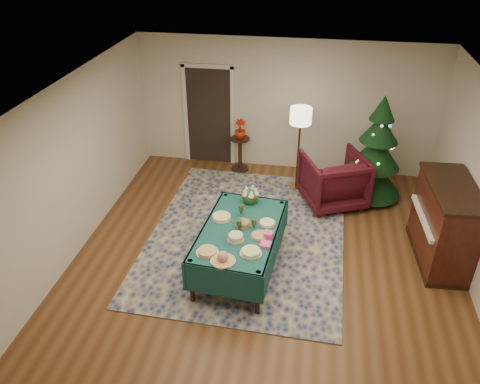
% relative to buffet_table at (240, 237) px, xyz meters
% --- Properties ---
extents(room_shell, '(7.00, 7.00, 7.00)m').
position_rel_buffet_table_xyz_m(room_shell, '(0.36, -0.03, 0.75)').
color(room_shell, '#593319').
rests_on(room_shell, ground).
extents(doorway, '(1.08, 0.04, 2.16)m').
position_rel_buffet_table_xyz_m(doorway, '(-1.24, 3.45, 0.50)').
color(doorway, black).
rests_on(doorway, ground).
extents(rug, '(3.31, 4.28, 0.02)m').
position_rel_buffet_table_xyz_m(rug, '(-0.02, 0.87, -0.59)').
color(rug, '#14214C').
rests_on(rug, ground).
extents(buffet_table, '(1.28, 2.00, 0.74)m').
position_rel_buffet_table_xyz_m(buffet_table, '(0.00, 0.00, 0.00)').
color(buffet_table, black).
rests_on(buffet_table, ground).
extents(platter_0, '(0.31, 0.31, 0.05)m').
position_rel_buffet_table_xyz_m(platter_0, '(-0.35, -0.62, 0.17)').
color(platter_0, silver).
rests_on(platter_0, buffet_table).
extents(platter_1, '(0.34, 0.34, 0.16)m').
position_rel_buffet_table_xyz_m(platter_1, '(-0.10, -0.77, 0.21)').
color(platter_1, silver).
rests_on(platter_1, buffet_table).
extents(platter_2, '(0.30, 0.30, 0.06)m').
position_rel_buffet_table_xyz_m(platter_2, '(0.24, -0.55, 0.18)').
color(platter_2, silver).
rests_on(platter_2, buffet_table).
extents(platter_3, '(0.24, 0.24, 0.10)m').
position_rel_buffet_table_xyz_m(platter_3, '(-0.01, -0.28, 0.20)').
color(platter_3, silver).
rests_on(platter_3, buffet_table).
extents(platter_4, '(0.28, 0.28, 0.04)m').
position_rel_buffet_table_xyz_m(platter_4, '(0.31, -0.14, 0.17)').
color(platter_4, silver).
rests_on(platter_4, buffet_table).
extents(platter_5, '(0.32, 0.32, 0.05)m').
position_rel_buffet_table_xyz_m(platter_5, '(-0.32, 0.22, 0.17)').
color(platter_5, silver).
rests_on(platter_5, buffet_table).
extents(platter_6, '(0.24, 0.24, 0.07)m').
position_rel_buffet_table_xyz_m(platter_6, '(0.03, 0.09, 0.18)').
color(platter_6, silver).
rests_on(platter_6, buffet_table).
extents(platter_7, '(0.26, 0.26, 0.04)m').
position_rel_buffet_table_xyz_m(platter_7, '(0.38, 0.19, 0.17)').
color(platter_7, silver).
rests_on(platter_7, buffet_table).
extents(goblet_0, '(0.08, 0.08, 0.17)m').
position_rel_buffet_table_xyz_m(goblet_0, '(-0.05, 0.37, 0.24)').
color(goblet_0, '#2D471E').
rests_on(goblet_0, buffet_table).
extents(goblet_1, '(0.08, 0.08, 0.17)m').
position_rel_buffet_table_xyz_m(goblet_1, '(0.20, 0.04, 0.24)').
color(goblet_1, '#2D471E').
rests_on(goblet_1, buffet_table).
extents(goblet_2, '(0.08, 0.08, 0.17)m').
position_rel_buffet_table_xyz_m(goblet_2, '(-0.01, -0.03, 0.24)').
color(goblet_2, '#2D471E').
rests_on(goblet_2, buffet_table).
extents(napkin_stack, '(0.16, 0.16, 0.04)m').
position_rel_buffet_table_xyz_m(napkin_stack, '(0.42, -0.33, 0.17)').
color(napkin_stack, '#F4439B').
rests_on(napkin_stack, buffet_table).
extents(gift_box, '(0.13, 0.13, 0.10)m').
position_rel_buffet_table_xyz_m(gift_box, '(0.43, -0.15, 0.20)').
color(gift_box, '#F9458D').
rests_on(gift_box, buffet_table).
extents(centerpiece, '(0.27, 0.27, 0.31)m').
position_rel_buffet_table_xyz_m(centerpiece, '(0.04, 0.74, 0.28)').
color(centerpiece, '#1E4C1E').
rests_on(centerpiece, buffet_table).
extents(armchair, '(1.35, 1.32, 1.08)m').
position_rel_buffet_table_xyz_m(armchair, '(1.37, 2.15, -0.06)').
color(armchair, '#410E18').
rests_on(armchair, ground).
extents(floor_lamp, '(0.40, 0.40, 1.66)m').
position_rel_buffet_table_xyz_m(floor_lamp, '(0.69, 2.62, 0.81)').
color(floor_lamp, '#A57F3F').
rests_on(floor_lamp, ground).
extents(side_table, '(0.41, 0.41, 0.72)m').
position_rel_buffet_table_xyz_m(side_table, '(-0.53, 3.17, -0.24)').
color(side_table, black).
rests_on(side_table, ground).
extents(potted_plant, '(0.22, 0.40, 0.22)m').
position_rel_buffet_table_xyz_m(potted_plant, '(-0.53, 3.17, 0.24)').
color(potted_plant, '#B6200D').
rests_on(potted_plant, side_table).
extents(christmas_tree, '(1.39, 1.39, 2.03)m').
position_rel_buffet_table_xyz_m(christmas_tree, '(2.10, 2.51, 0.31)').
color(christmas_tree, black).
rests_on(christmas_tree, ground).
extents(piano, '(0.79, 1.55, 1.31)m').
position_rel_buffet_table_xyz_m(piano, '(3.02, 0.78, 0.04)').
color(piano, black).
rests_on(piano, ground).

